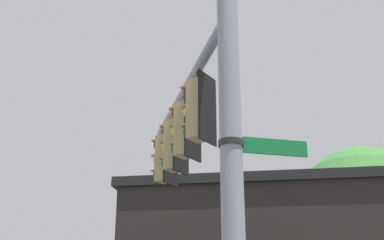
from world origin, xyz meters
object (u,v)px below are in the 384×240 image
object	(u,v)px
traffic_light_nearest_pole	(198,110)
traffic_light_arm_end	(164,159)
street_name_sign	(249,145)
traffic_light_mid_inner	(184,129)
traffic_light_mid_outer	(173,145)

from	to	relation	value
traffic_light_nearest_pole	traffic_light_arm_end	distance (m)	3.02
traffic_light_arm_end	street_name_sign	size ratio (longest dim) A/B	1.36
traffic_light_arm_end	traffic_light_nearest_pole	bearing A→B (deg)	-133.48
traffic_light_nearest_pole	street_name_sign	size ratio (longest dim) A/B	1.36
traffic_light_mid_inner	traffic_light_arm_end	distance (m)	2.02
traffic_light_nearest_pole	traffic_light_mid_inner	world-z (taller)	same
street_name_sign	traffic_light_arm_end	bearing A→B (deg)	49.80
traffic_light_nearest_pole	traffic_light_mid_inner	xyz separation A→B (m)	(0.69, 0.73, 0.00)
traffic_light_mid_inner	traffic_light_nearest_pole	bearing A→B (deg)	-133.48
traffic_light_arm_end	street_name_sign	bearing A→B (deg)	-130.20
traffic_light_nearest_pole	traffic_light_mid_inner	bearing A→B (deg)	46.52
traffic_light_nearest_pole	traffic_light_mid_outer	bearing A→B (deg)	46.52
traffic_light_mid_inner	traffic_light_arm_end	bearing A→B (deg)	46.52
traffic_light_mid_outer	street_name_sign	size ratio (longest dim) A/B	1.36
street_name_sign	traffic_light_mid_inner	bearing A→B (deg)	52.24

